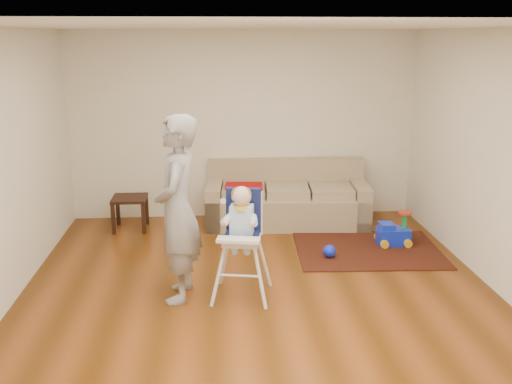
{
  "coord_description": "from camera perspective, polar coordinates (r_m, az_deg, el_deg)",
  "views": [
    {
      "loc": [
        -0.45,
        -5.46,
        2.62
      ],
      "look_at": [
        0.0,
        0.4,
        1.0
      ],
      "focal_mm": 40.0,
      "sensor_mm": 36.0,
      "label": 1
    }
  ],
  "objects": [
    {
      "name": "room_envelope",
      "position": [
        6.05,
        -0.09,
        8.34
      ],
      "size": [
        5.04,
        5.52,
        2.72
      ],
      "color": "#ECE7D0",
      "rests_on": "ground"
    },
    {
      "name": "sofa",
      "position": [
        8.13,
        3.12,
        -0.17
      ],
      "size": [
        2.34,
        1.09,
        0.88
      ],
      "rotation": [
        0.0,
        0.0,
        -0.07
      ],
      "color": "tan",
      "rests_on": "ground"
    },
    {
      "name": "toy_ball",
      "position": [
        7.0,
        7.36,
        -5.89
      ],
      "size": [
        0.16,
        0.16,
        0.16
      ],
      "primitive_type": "sphere",
      "color": "#132DF2",
      "rests_on": "area_rug"
    },
    {
      "name": "side_table",
      "position": [
        8.11,
        -12.45,
        -2.07
      ],
      "size": [
        0.47,
        0.47,
        0.47
      ],
      "primitive_type": null,
      "color": "black",
      "rests_on": "ground"
    },
    {
      "name": "high_chair",
      "position": [
        5.81,
        -1.44,
        -5.23
      ],
      "size": [
        0.64,
        0.64,
        1.19
      ],
      "rotation": [
        0.0,
        0.0,
        -0.19
      ],
      "color": "white",
      "rests_on": "ground"
    },
    {
      "name": "area_rug",
      "position": [
        7.36,
        11.13,
        -5.69
      ],
      "size": [
        1.85,
        1.42,
        0.01
      ],
      "primitive_type": "cube",
      "rotation": [
        0.0,
        0.0,
        -0.05
      ],
      "color": "black",
      "rests_on": "ground"
    },
    {
      "name": "ground",
      "position": [
        6.07,
        0.3,
        -10.15
      ],
      "size": [
        5.5,
        5.5,
        0.0
      ],
      "primitive_type": "plane",
      "color": "#512909",
      "rests_on": "ground"
    },
    {
      "name": "adult",
      "position": [
        5.72,
        -7.86,
        -1.73
      ],
      "size": [
        0.5,
        0.72,
        1.89
      ],
      "primitive_type": "imported",
      "rotation": [
        0.0,
        0.0,
        -1.65
      ],
      "color": "#969699",
      "rests_on": "ground"
    },
    {
      "name": "ride_on_toy",
      "position": [
        7.53,
        13.61,
        -3.51
      ],
      "size": [
        0.4,
        0.29,
        0.44
      ],
      "primitive_type": null,
      "rotation": [
        0.0,
        0.0,
        0.01
      ],
      "color": "#132DF2",
      "rests_on": "area_rug"
    }
  ]
}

